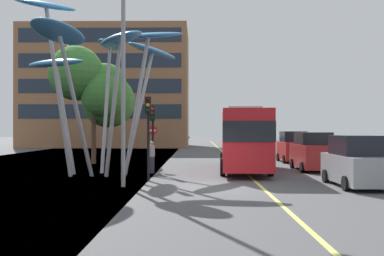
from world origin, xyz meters
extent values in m
cube|color=#4C4C4F|center=(0.00, 0.00, -0.05)|extent=(120.00, 240.00, 0.10)
cube|color=#E0D666|center=(2.10, 0.00, 0.00)|extent=(0.16, 144.00, 0.01)
cube|color=red|center=(2.09, 7.06, 1.90)|extent=(2.97, 10.06, 3.09)
cube|color=black|center=(2.09, 7.06, 2.33)|extent=(3.00, 10.16, 0.99)
cube|color=yellow|center=(2.35, 11.96, 3.14)|extent=(1.35, 0.17, 0.36)
cube|color=#B2B2B7|center=(2.09, 7.06, 3.56)|extent=(2.02, 3.57, 0.24)
cylinder|color=black|center=(3.48, 10.07, 0.48)|extent=(0.33, 0.97, 0.96)
cylinder|color=black|center=(1.03, 10.20, 0.48)|extent=(0.33, 0.97, 0.96)
cylinder|color=black|center=(3.17, 4.27, 0.48)|extent=(0.33, 0.97, 0.96)
cylinder|color=black|center=(0.72, 4.40, 0.48)|extent=(0.33, 0.97, 0.96)
cylinder|color=#9EA0A5|center=(-3.78, 4.54, 3.67)|extent=(1.48, 0.39, 7.37)
ellipsoid|color=#4299E0|center=(-3.15, 4.46, 7.33)|extent=(3.83, 1.96, 0.62)
cylinder|color=#9EA0A5|center=(-4.00, 7.31, 3.60)|extent=(1.64, 2.11, 7.25)
ellipsoid|color=#4299E0|center=(-3.31, 8.23, 7.19)|extent=(3.58, 4.07, 1.05)
cylinder|color=#9EA0A5|center=(-5.83, 6.66, 3.73)|extent=(0.22, 2.36, 7.52)
ellipsoid|color=#388EDB|center=(-5.82, 7.75, 7.47)|extent=(1.17, 4.00, 0.41)
cylinder|color=#9EA0A5|center=(-7.80, 5.29, 3.03)|extent=(1.31, 0.50, 6.09)
ellipsoid|color=#4299E0|center=(-8.34, 5.42, 6.06)|extent=(3.44, 1.89, 0.66)
cylinder|color=#9EA0A5|center=(-7.64, 3.68, 4.32)|extent=(1.33, 0.94, 8.66)
ellipsoid|color=#4299E0|center=(-8.17, 3.35, 8.64)|extent=(3.24, 2.70, 0.68)
cylinder|color=#9EA0A5|center=(-6.51, 2.88, 3.43)|extent=(1.14, 2.86, 6.94)
ellipsoid|color=#4CA3E5|center=(-6.95, 1.57, 6.86)|extent=(2.71, 3.74, 1.10)
cylinder|color=#9EA0A5|center=(-4.79, 3.38, 3.41)|extent=(1.25, 1.60, 6.86)
ellipsoid|color=#4299E0|center=(-4.31, 2.71, 6.81)|extent=(3.19, 3.54, 0.73)
cylinder|color=black|center=(-2.92, 2.24, 1.98)|extent=(0.12, 0.12, 3.95)
cube|color=black|center=(-2.92, 2.10, 3.55)|extent=(0.28, 0.24, 0.80)
sphere|color=#390706|center=(-2.92, 1.97, 3.81)|extent=(0.18, 0.18, 0.18)
sphere|color=orange|center=(-2.92, 1.97, 3.55)|extent=(0.18, 0.18, 0.18)
sphere|color=black|center=(-2.92, 1.97, 3.29)|extent=(0.18, 0.18, 0.18)
cylinder|color=black|center=(-3.10, 6.13, 1.85)|extent=(0.12, 0.12, 3.70)
cube|color=black|center=(-3.10, 5.99, 3.30)|extent=(0.28, 0.24, 0.80)
sphere|color=red|center=(-3.10, 5.86, 3.56)|extent=(0.18, 0.18, 0.18)
sphere|color=#3A2707|center=(-3.10, 5.86, 3.30)|extent=(0.18, 0.18, 0.18)
sphere|color=black|center=(-3.10, 5.86, 3.04)|extent=(0.18, 0.18, 0.18)
cube|color=gray|center=(6.16, 0.23, 0.76)|extent=(1.83, 4.40, 1.15)
cube|color=black|center=(6.16, 0.23, 1.75)|extent=(1.69, 2.42, 0.84)
cylinder|color=black|center=(7.08, 1.60, 0.30)|extent=(0.20, 0.60, 0.60)
cylinder|color=black|center=(5.24, 1.60, 0.30)|extent=(0.20, 0.60, 0.60)
cylinder|color=black|center=(5.24, -1.13, 0.30)|extent=(0.20, 0.60, 0.60)
cube|color=maroon|center=(6.22, 7.57, 0.85)|extent=(1.88, 4.34, 1.35)
cube|color=black|center=(6.22, 7.57, 1.89)|extent=(1.73, 2.39, 0.72)
cylinder|color=black|center=(7.16, 8.92, 0.30)|extent=(0.20, 0.60, 0.60)
cylinder|color=black|center=(5.28, 8.92, 0.30)|extent=(0.20, 0.60, 0.60)
cylinder|color=black|center=(7.16, 6.23, 0.30)|extent=(0.20, 0.60, 0.60)
cylinder|color=black|center=(5.28, 6.23, 0.30)|extent=(0.20, 0.60, 0.60)
cube|color=maroon|center=(6.47, 14.16, 0.84)|extent=(1.78, 3.81, 1.32)
cube|color=black|center=(6.47, 14.16, 1.89)|extent=(1.64, 2.10, 0.77)
cylinder|color=black|center=(7.36, 15.34, 0.30)|extent=(0.20, 0.60, 0.60)
cylinder|color=black|center=(5.58, 15.34, 0.30)|extent=(0.20, 0.60, 0.60)
cylinder|color=black|center=(7.36, 12.98, 0.30)|extent=(0.20, 0.60, 0.60)
cylinder|color=black|center=(5.58, 12.98, 0.30)|extent=(0.20, 0.60, 0.60)
cylinder|color=gray|center=(-3.73, 0.04, 4.50)|extent=(0.18, 0.18, 9.00)
cylinder|color=brown|center=(-7.90, 12.39, 1.77)|extent=(0.33, 0.33, 3.54)
sphere|color=#428438|center=(-7.01, 12.02, 5.53)|extent=(3.00, 3.00, 3.00)
sphere|color=#428438|center=(-7.08, 13.57, 4.47)|extent=(3.86, 3.86, 3.86)
sphere|color=#428438|center=(-8.87, 11.43, 6.25)|extent=(3.74, 3.74, 3.74)
sphere|color=#428438|center=(-7.00, 11.45, 4.80)|extent=(3.12, 3.12, 3.12)
cylinder|color=#2D3342|center=(-3.12, 5.80, 0.46)|extent=(0.29, 0.29, 0.91)
cylinder|color=#B2A89E|center=(-3.12, 5.80, 1.23)|extent=(0.34, 0.34, 0.63)
sphere|color=tan|center=(-3.12, 5.80, 1.65)|extent=(0.22, 0.22, 0.22)
cylinder|color=gray|center=(-3.28, 7.66, 1.33)|extent=(0.08, 0.08, 2.66)
cylinder|color=red|center=(-3.28, 7.63, 2.36)|extent=(0.60, 0.03, 0.60)
cube|color=white|center=(-3.28, 7.60, 2.36)|extent=(0.40, 0.04, 0.11)
cube|color=#8E6042|center=(-13.05, 43.38, 8.11)|extent=(22.13, 11.90, 16.22)
cube|color=#1E2838|center=(-13.05, 37.41, 4.70)|extent=(20.80, 0.08, 1.82)
cube|color=#1E2838|center=(-13.05, 37.41, 7.95)|extent=(20.80, 0.08, 1.82)
cube|color=#1E2838|center=(-13.05, 37.41, 11.19)|extent=(20.80, 0.08, 1.82)
cube|color=#1E2838|center=(-13.05, 37.41, 14.43)|extent=(20.80, 0.08, 1.82)
camera|label=1|loc=(-0.59, -18.59, 2.43)|focal=41.40mm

